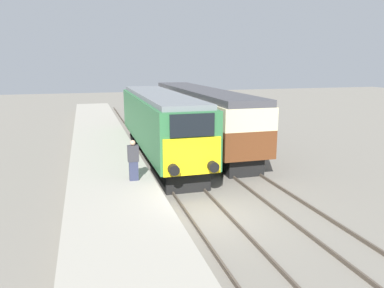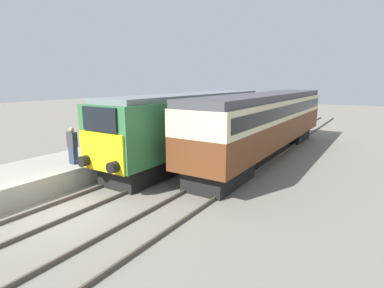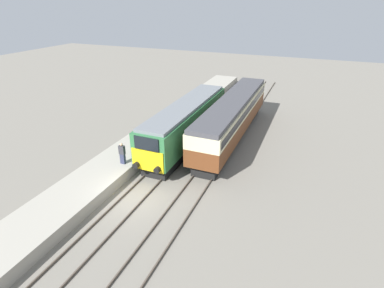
{
  "view_description": "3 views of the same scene",
  "coord_description": "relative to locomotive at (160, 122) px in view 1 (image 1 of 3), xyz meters",
  "views": [
    {
      "loc": [
        -4.17,
        -12.23,
        5.64
      ],
      "look_at": [
        0.0,
        2.28,
        2.32
      ],
      "focal_mm": 35.0,
      "sensor_mm": 36.0,
      "label": 1
    },
    {
      "loc": [
        9.3,
        -5.58,
        4.56
      ],
      "look_at": [
        1.7,
        6.28,
        1.6
      ],
      "focal_mm": 28.0,
      "sensor_mm": 36.0,
      "label": 2
    },
    {
      "loc": [
        9.88,
        -13.52,
        12.0
      ],
      "look_at": [
        1.7,
        6.28,
        1.6
      ],
      "focal_mm": 28.0,
      "sensor_mm": 36.0,
      "label": 3
    }
  ],
  "objects": [
    {
      "name": "passenger_carriage",
      "position": [
        3.4,
        3.02,
        0.17
      ],
      "size": [
        2.75,
        16.74,
        3.86
      ],
      "color": "black",
      "rests_on": "ground_plane"
    },
    {
      "name": "ground_plane",
      "position": [
        0.0,
        -9.11,
        -2.16
      ],
      "size": [
        120.0,
        120.0,
        0.0
      ],
      "primitive_type": "plane",
      "color": "slate"
    },
    {
      "name": "locomotive",
      "position": [
        0.0,
        0.0,
        0.0
      ],
      "size": [
        2.7,
        14.18,
        3.88
      ],
      "color": "black",
      "rests_on": "ground_plane"
    },
    {
      "name": "platform_left",
      "position": [
        -3.3,
        -1.11,
        -1.73
      ],
      "size": [
        3.5,
        50.0,
        0.86
      ],
      "color": "#9E998C",
      "rests_on": "ground_plane"
    },
    {
      "name": "rails_far_track",
      "position": [
        3.4,
        -4.11,
        -2.09
      ],
      "size": [
        1.5,
        60.0,
        0.14
      ],
      "color": "#4C4238",
      "rests_on": "ground_plane"
    },
    {
      "name": "person_on_platform",
      "position": [
        -2.39,
        -6.48,
        -0.47
      ],
      "size": [
        0.44,
        0.26,
        1.69
      ],
      "color": "#2D334C",
      "rests_on": "platform_left"
    },
    {
      "name": "rails_near_track",
      "position": [
        0.0,
        -4.11,
        -2.09
      ],
      "size": [
        1.51,
        60.0,
        0.14
      ],
      "color": "#4C4238",
      "rests_on": "ground_plane"
    }
  ]
}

